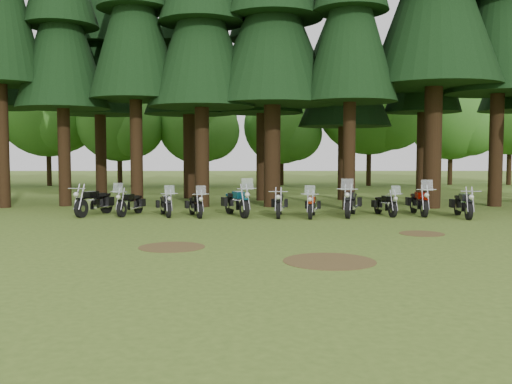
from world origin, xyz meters
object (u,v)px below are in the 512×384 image
motorcycle_3 (196,206)px  motorcycle_5 (279,205)px  motorcycle_4 (237,203)px  motorcycle_8 (385,205)px  motorcycle_7 (351,203)px  motorcycle_2 (166,205)px  motorcycle_9 (419,203)px  motorcycle_0 (94,203)px  motorcycle_6 (312,206)px  motorcycle_10 (463,205)px  motorcycle_1 (130,204)px

motorcycle_3 → motorcycle_5: size_ratio=0.90×
motorcycle_3 → motorcycle_4: 1.64m
motorcycle_4 → motorcycle_5: motorcycle_4 is taller
motorcycle_4 → motorcycle_8: 6.00m
motorcycle_3 → motorcycle_7: motorcycle_7 is taller
motorcycle_8 → motorcycle_2: bearing=169.4°
motorcycle_2 → motorcycle_9: (10.25, 0.28, 0.07)m
motorcycle_0 → motorcycle_6: (8.73, -0.70, -0.06)m
motorcycle_3 → motorcycle_9: 9.04m
motorcycle_9 → motorcycle_10: 1.71m
motorcycle_0 → motorcycle_10: size_ratio=1.01×
motorcycle_3 → motorcycle_6: 4.59m
motorcycle_9 → motorcycle_2: bearing=-177.0°
motorcycle_3 → motorcycle_5: 3.32m
motorcycle_2 → motorcycle_9: bearing=-16.2°
motorcycle_6 → motorcycle_8: motorcycle_6 is taller
motorcycle_8 → motorcycle_3: bearing=171.3°
motorcycle_2 → motorcycle_8: size_ratio=1.00×
motorcycle_7 → motorcycle_9: motorcycle_7 is taller
motorcycle_6 → motorcycle_0: bearing=-174.4°
motorcycle_5 → motorcycle_6: size_ratio=1.06×
motorcycle_4 → motorcycle_6: 3.00m
motorcycle_0 → motorcycle_9: size_ratio=0.99×
motorcycle_5 → motorcycle_10: bearing=1.7°
motorcycle_10 → motorcycle_5: bearing=-177.2°
motorcycle_2 → motorcycle_5: bearing=-20.1°
motorcycle_3 → motorcycle_6: (4.59, -0.27, 0.01)m
motorcycle_1 → motorcycle_2: (1.49, -0.28, -0.03)m
motorcycle_5 → motorcycle_10: motorcycle_10 is taller
motorcycle_8 → motorcycle_10: (2.90, -0.66, 0.05)m
motorcycle_1 → motorcycle_10: (13.24, -0.83, 0.02)m
motorcycle_1 → motorcycle_4: bearing=9.8°
motorcycle_0 → motorcycle_7: size_ratio=0.96×
motorcycle_2 → motorcycle_3: size_ratio=1.00×
motorcycle_4 → motorcycle_9: bearing=-19.5°
motorcycle_0 → motorcycle_3: (4.14, -0.43, -0.07)m
motorcycle_5 → motorcycle_9: (5.71, 0.47, 0.04)m
motorcycle_2 → motorcycle_8: bearing=-17.0°
motorcycle_2 → motorcycle_1: bearing=151.6°
motorcycle_3 → motorcycle_8: size_ratio=1.00×
motorcycle_6 → motorcycle_9: 4.51m
motorcycle_3 → motorcycle_8: 7.63m
motorcycle_4 → motorcycle_9: (7.40, 0.31, -0.03)m
motorcycle_6 → motorcycle_4: bearing=-178.9°
motorcycle_3 → motorcycle_8: bearing=-15.3°
motorcycle_1 → motorcycle_10: size_ratio=0.94×
motorcycle_1 → motorcycle_8: bearing=13.0°
motorcycle_0 → motorcycle_1: size_ratio=1.08×
motorcycle_1 → motorcycle_8: size_ratio=1.07×
motorcycle_5 → motorcycle_9: bearing=9.2°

